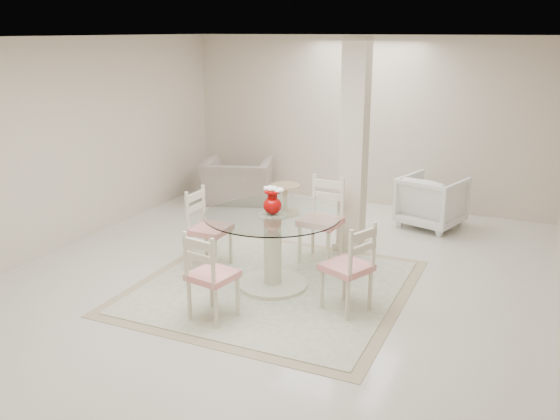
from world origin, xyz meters
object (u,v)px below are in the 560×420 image
at_px(recliner_taupe, 237,181).
at_px(armchair_white, 432,201).
at_px(dining_table, 273,250).
at_px(dining_chair_north, 323,213).
at_px(column, 354,148).
at_px(side_table, 285,201).
at_px(dining_chair_west, 205,223).
at_px(dining_chair_south, 208,270).
at_px(red_vase, 273,201).
at_px(dining_chair_east, 352,262).

relative_size(recliner_taupe, armchair_white, 1.33).
height_order(dining_table, dining_chair_north, dining_chair_north).
bearing_deg(recliner_taupe, column, 132.72).
bearing_deg(armchair_white, side_table, 26.49).
relative_size(column, dining_chair_north, 2.32).
bearing_deg(recliner_taupe, dining_chair_west, 92.66).
relative_size(dining_chair_west, dining_chair_south, 1.03).
bearing_deg(recliner_taupe, dining_table, 106.76).
bearing_deg(red_vase, dining_table, -95.71).
height_order(dining_table, dining_chair_south, dining_chair_south).
relative_size(red_vase, dining_chair_south, 0.30).
bearing_deg(dining_chair_south, armchair_white, -100.47).
relative_size(red_vase, dining_chair_east, 0.29).
bearing_deg(dining_chair_west, dining_chair_east, -101.89).
distance_m(dining_table, dining_chair_east, 1.03).
height_order(dining_chair_north, recliner_taupe, dining_chair_north).
height_order(column, dining_chair_west, column).
relative_size(dining_chair_south, recliner_taupe, 0.93).
height_order(column, dining_chair_east, column).
height_order(column, recliner_taupe, column).
distance_m(dining_chair_west, side_table, 2.35).
bearing_deg(dining_table, dining_chair_south, -103.11).
height_order(dining_chair_east, side_table, dining_chair_east).
bearing_deg(dining_table, recliner_taupe, 124.40).
bearing_deg(side_table, recliner_taupe, 161.23).
xyz_separation_m(column, dining_chair_north, (-0.20, -0.53, -0.74)).
xyz_separation_m(dining_chair_south, armchair_white, (1.44, 3.89, -0.16)).
bearing_deg(armchair_white, dining_chair_north, 79.82).
height_order(column, red_vase, column).
bearing_deg(dining_chair_north, side_table, 131.51).
relative_size(red_vase, dining_chair_north, 0.26).
bearing_deg(dining_chair_west, red_vase, -100.95).
distance_m(dining_chair_north, dining_chair_west, 1.45).
distance_m(recliner_taupe, armchair_white, 3.20).
relative_size(dining_chair_north, dining_chair_south, 1.12).
distance_m(dining_chair_north, armchair_white, 2.16).
bearing_deg(dining_chair_north, dining_chair_south, -98.78).
height_order(dining_chair_east, armchair_white, dining_chair_east).
bearing_deg(dining_chair_west, dining_chair_south, -146.41).
distance_m(column, dining_chair_east, 2.02).
bearing_deg(dining_chair_south, column, -94.78).
xyz_separation_m(column, dining_chair_west, (-1.42, -1.31, -0.79)).
xyz_separation_m(red_vase, recliner_taupe, (-1.98, 2.89, -0.65)).
relative_size(column, dining_chair_south, 2.61).
xyz_separation_m(column, armchair_white, (0.79, 1.38, -0.97)).
bearing_deg(red_vase, dining_chair_west, 167.67).
height_order(dining_table, side_table, dining_table).
bearing_deg(red_vase, dining_chair_east, -14.21).
bearing_deg(armchair_white, dining_chair_south, 86.91).
bearing_deg(armchair_white, column, 77.55).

